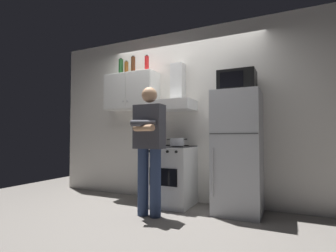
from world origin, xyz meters
The scene contains 13 objects.
ground_plane centered at (0.00, 0.00, 0.00)m, with size 7.00×7.00×0.00m, color slate.
back_wall_tiled centered at (0.00, 0.60, 1.35)m, with size 4.80×0.10×2.70m, color silver.
upper_cabinet centered at (-0.85, 0.37, 1.75)m, with size 0.90×0.37×0.60m.
stove_oven centered at (-0.05, 0.25, 0.43)m, with size 0.60×0.62×0.87m.
range_hood centered at (-0.05, 0.38, 1.60)m, with size 0.60×0.44×0.75m.
refrigerator centered at (0.90, 0.25, 0.80)m, with size 0.60×0.62×1.60m.
microwave centered at (0.90, 0.27, 1.74)m, with size 0.48×0.37×0.28m.
person_standing centered at (-0.10, -0.36, 0.90)m, with size 0.38×0.33×1.64m.
cooking_pot centered at (0.08, 0.13, 0.93)m, with size 0.31×0.21×0.11m.
bottle_beer_brown centered at (-0.98, 0.41, 2.17)m, with size 0.07×0.07×0.25m.
bottle_wine_green centered at (-1.09, 0.41, 2.19)m, with size 0.08×0.08×0.30m.
bottle_soda_red centered at (-0.55, 0.35, 2.18)m, with size 0.07×0.07×0.27m.
bottle_rum_dark centered at (-0.80, 0.34, 2.19)m, with size 0.07×0.07×0.29m.
Camera 1 is at (1.52, -3.22, 1.01)m, focal length 27.52 mm.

